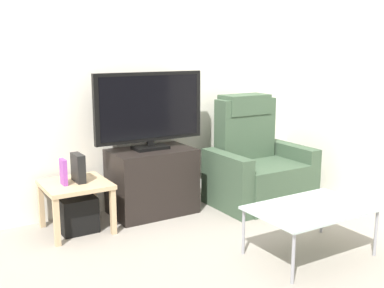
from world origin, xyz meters
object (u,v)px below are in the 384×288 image
game_console (78,168)px  television (150,109)px  coffee_table (311,210)px  recliner_armchair (256,166)px  book_upright (64,172)px  tv_stand (152,181)px  subwoofer_box (77,214)px  cell_phone (316,202)px  side_table (76,190)px

game_console → television: bearing=5.9°
television → coffee_table: size_ratio=1.20×
recliner_armchair → book_upright: bearing=-174.6°
coffee_table → tv_stand: bearing=111.9°
coffee_table → television: bearing=111.7°
television → book_upright: 0.98m
book_upright → subwoofer_box: bearing=11.3°
subwoofer_box → coffee_table: coffee_table is taller
television → book_upright: size_ratio=4.93×
television → subwoofer_box: (-0.76, -0.08, -0.85)m
book_upright → cell_phone: book_upright is taller
tv_stand → book_upright: size_ratio=3.53×
recliner_armchair → coffee_table: bearing=-100.8°
game_console → coffee_table: (1.31, -1.41, -0.19)m
recliner_armchair → subwoofer_box: (-1.82, 0.18, -0.22)m
subwoofer_box → game_console: (0.04, 0.01, 0.40)m
subwoofer_box → game_console: bearing=15.9°
tv_stand → game_console: 0.76m
coffee_table → side_table: bearing=133.9°
game_console → recliner_armchair: bearing=-6.2°
television → coffee_table: 1.72m
book_upright → tv_stand: bearing=5.7°
television → subwoofer_box: television is taller
coffee_table → subwoofer_box: bearing=133.9°
recliner_armchair → game_console: size_ratio=4.47×
side_table → book_upright: book_upright is taller
side_table → game_console: (0.03, 0.01, 0.19)m
tv_stand → subwoofer_box: size_ratio=2.54×
subwoofer_box → cell_phone: size_ratio=2.02×
coffee_table → cell_phone: bearing=26.3°
side_table → game_console: 0.19m
tv_stand → subwoofer_box: tv_stand is taller
subwoofer_box → tv_stand: bearing=5.0°
television → coffee_table: television is taller
game_console → cell_phone: bearing=-43.9°
recliner_armchair → cell_phone: size_ratio=7.20×
side_table → game_console: size_ratio=2.24×
tv_stand → coffee_table: 1.58m
tv_stand → side_table: (-0.76, -0.07, 0.05)m
tv_stand → game_console: game_console is taller
tv_stand → recliner_armchair: (1.06, -0.25, 0.06)m
television → cell_phone: bearing=-64.2°
tv_stand → cell_phone: bearing=-63.9°
recliner_armchair → cell_phone: 1.22m
subwoofer_box → cell_phone: cell_phone is taller
side_table → subwoofer_box: 0.21m
recliner_armchair → game_console: 1.80m
book_upright → game_console: size_ratio=0.90×
game_console → cell_phone: 1.97m
subwoofer_box → game_console: 0.40m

